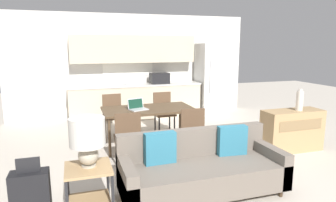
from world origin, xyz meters
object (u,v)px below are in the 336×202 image
(couch, at_px, (200,169))
(dining_chair_far_left, at_px, (113,113))
(table_lamp, at_px, (87,136))
(credenza, at_px, (292,130))
(dining_table, at_px, (148,111))
(side_table, at_px, (89,181))
(suitcase, at_px, (31,196))
(dining_chair_near_right, at_px, (191,130))
(dining_chair_far_right, at_px, (164,111))
(vase, at_px, (300,100))
(dining_chair_near_left, at_px, (127,135))
(laptop, at_px, (137,107))
(refrigerator, at_px, (212,79))

(couch, xyz_separation_m, dining_chair_far_left, (-0.72, 2.89, 0.15))
(table_lamp, xyz_separation_m, credenza, (3.62, 0.97, -0.52))
(dining_table, distance_m, credenza, 2.65)
(table_lamp, bearing_deg, dining_chair_far_left, 77.11)
(side_table, relative_size, suitcase, 0.75)
(couch, distance_m, dining_chair_near_right, 1.28)
(couch, bearing_deg, dining_chair_far_right, 82.62)
(side_table, relative_size, vase, 1.38)
(side_table, bearing_deg, suitcase, 179.92)
(vase, height_order, dining_chair_near_left, vase)
(side_table, bearing_deg, laptop, 63.56)
(dining_chair_far_right, bearing_deg, couch, -97.18)
(table_lamp, distance_m, credenza, 3.79)
(side_table, height_order, credenza, credenza)
(side_table, bearing_deg, vase, 14.26)
(dining_table, xyz_separation_m, dining_chair_near_right, (0.53, -0.82, -0.19))
(credenza, xyz_separation_m, laptop, (-2.64, 1.02, 0.40))
(table_lamp, bearing_deg, dining_chair_near_right, 34.82)
(laptop, bearing_deg, couch, -96.47)
(credenza, xyz_separation_m, dining_chair_far_left, (-2.96, 1.91, 0.11))
(dining_table, xyz_separation_m, side_table, (-1.22, -2.04, -0.30))
(dining_chair_near_left, bearing_deg, dining_chair_far_left, -84.99)
(suitcase, bearing_deg, vase, 12.28)
(table_lamp, distance_m, vase, 3.82)
(credenza, bearing_deg, vase, -27.10)
(refrigerator, distance_m, credenza, 3.28)
(dining_chair_near_right, bearing_deg, dining_table, -50.26)
(table_lamp, xyz_separation_m, laptop, (0.99, 1.99, -0.12))
(couch, height_order, credenza, couch)
(credenza, relative_size, dining_chair_near_left, 1.26)
(couch, relative_size, side_table, 3.86)
(dining_chair_far_left, relative_size, dining_chair_far_right, 1.00)
(table_lamp, height_order, dining_chair_near_left, table_lamp)
(table_lamp, bearing_deg, credenza, 15.03)
(table_lamp, xyz_separation_m, dining_chair_far_right, (1.75, 2.81, -0.41))
(refrigerator, height_order, credenza, refrigerator)
(refrigerator, relative_size, dining_chair_far_right, 2.22)
(laptop, bearing_deg, vase, -38.94)
(vase, xyz_separation_m, dining_chair_far_right, (-1.96, 1.88, -0.45))
(couch, xyz_separation_m, credenza, (2.24, 0.98, 0.04))
(dining_table, bearing_deg, credenza, -23.54)
(dining_chair_near_left, distance_m, dining_chair_far_right, 1.93)
(laptop, bearing_deg, dining_table, -9.41)
(vase, relative_size, laptop, 1.02)
(dining_chair_far_right, distance_m, laptop, 1.15)
(dining_table, height_order, vase, vase)
(dining_table, bearing_deg, dining_chair_far_left, 122.52)
(table_lamp, distance_m, dining_chair_near_left, 1.45)
(dining_table, xyz_separation_m, couch, (0.17, -2.04, -0.34))
(dining_chair_near_left, distance_m, dining_chair_far_left, 1.66)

